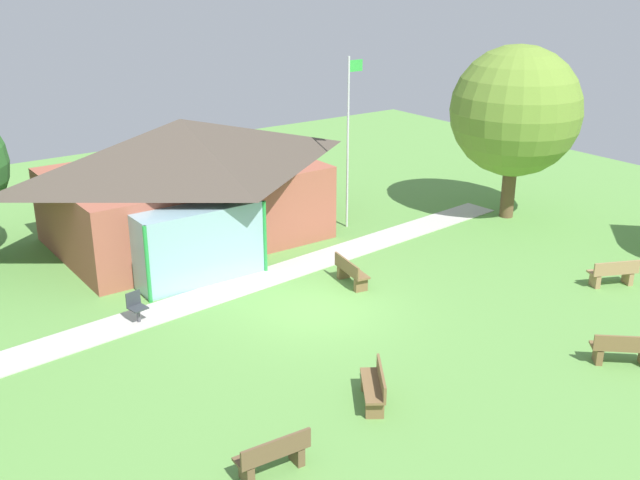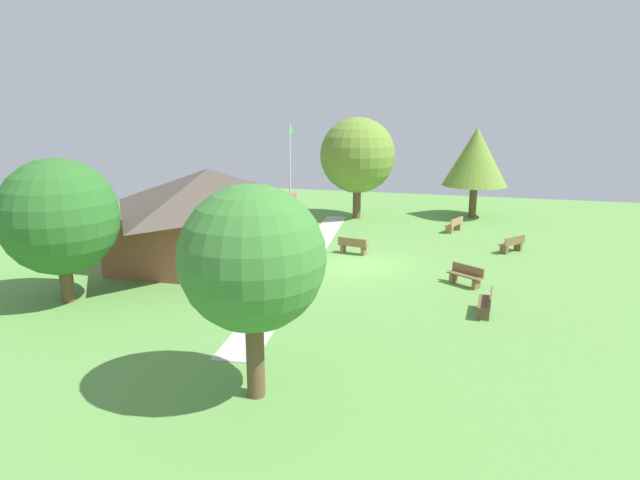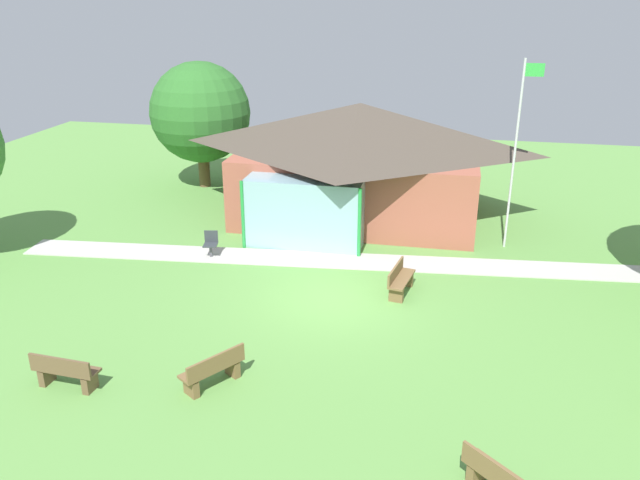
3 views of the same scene
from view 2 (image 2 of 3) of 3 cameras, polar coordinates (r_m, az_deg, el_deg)
name	(u,v)px [view 2 (image 2 of 3)]	position (r m, az deg, el deg)	size (l,w,h in m)	color
ground_plane	(362,265)	(25.54, 4.38, -2.60)	(44.00, 44.00, 0.00)	#609947
pavilion	(212,212)	(26.84, -11.21, 2.91)	(9.75, 7.82, 4.31)	#A35642
footpath	(305,260)	(26.17, -1.57, -2.13)	(21.66, 1.30, 0.03)	#BCB7B2
flagpole	(290,175)	(30.86, -3.12, 6.75)	(0.64, 0.08, 6.24)	silver
bench_rear_near_path	(353,246)	(27.27, 3.46, -0.65)	(0.69, 1.55, 0.84)	brown
bench_front_left	(486,304)	(20.31, 16.94, -6.37)	(1.53, 0.54, 0.84)	brown
bench_front_center	(466,276)	(23.28, 14.95, -3.66)	(1.20, 1.49, 0.84)	brown
bench_lawn_far_right	(454,225)	(33.00, 13.85, 1.52)	(1.55, 1.02, 0.84)	#9E7A51
bench_front_right	(512,245)	(29.19, 19.42, -0.46)	(1.42, 1.32, 0.84)	brown
patio_chair_west	(285,282)	(21.78, -3.66, -4.37)	(0.51, 0.51, 0.86)	#33383D
tree_east_hedge	(358,156)	(35.62, 3.94, 8.79)	(4.84, 4.84, 6.53)	brown
tree_west_hedge	(252,259)	(13.23, -7.08, -2.00)	(3.60, 3.60, 5.45)	brown
tree_behind_pavilion_left	(59,217)	(22.11, -25.58, 2.19)	(4.28, 4.28, 5.42)	brown
tree_far_east	(476,157)	(37.25, 15.96, 8.32)	(4.17, 4.17, 5.87)	brown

